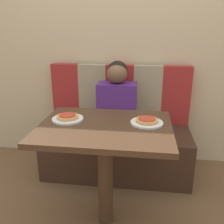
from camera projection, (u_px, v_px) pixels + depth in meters
ground_plane at (106, 220)px, 1.80m from camera, size 12.00×12.00×0.00m
wall_back at (122, 29)px, 2.33m from camera, size 7.00×0.05×2.60m
booth_seat at (117, 151)px, 2.36m from camera, size 1.33×0.57×0.42m
booth_backrest at (120, 94)px, 2.42m from camera, size 1.33×0.09×0.56m
dining_table at (105, 142)px, 1.60m from camera, size 0.83×0.64×0.74m
person at (117, 98)px, 2.20m from camera, size 0.34×0.21×0.63m
plate_left at (68, 119)px, 1.65m from camera, size 0.21×0.21×0.01m
plate_right at (147, 123)px, 1.58m from camera, size 0.21×0.21×0.01m
pizza_left at (68, 117)px, 1.64m from camera, size 0.14×0.14×0.02m
pizza_right at (147, 120)px, 1.58m from camera, size 0.14×0.14×0.02m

